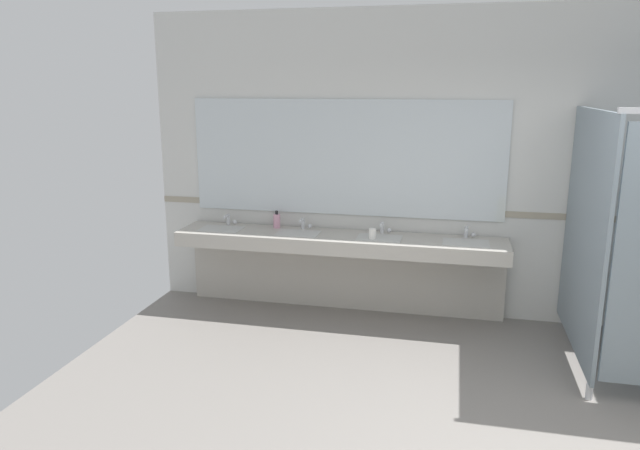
{
  "coord_description": "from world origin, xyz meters",
  "views": [
    {
      "loc": [
        -0.8,
        -3.28,
        2.25
      ],
      "look_at": [
        -1.88,
        1.44,
        1.1
      ],
      "focal_mm": 33.27,
      "sensor_mm": 36.0,
      "label": 1
    }
  ],
  "objects": [
    {
      "name": "wall_back",
      "position": [
        0.0,
        2.53,
        1.48
      ],
      "size": [
        7.67,
        0.12,
        2.96
      ],
      "primitive_type": "cube",
      "color": "silver",
      "rests_on": "ground_plane"
    },
    {
      "name": "wall_back_tile_band",
      "position": [
        0.0,
        2.47,
        1.05
      ],
      "size": [
        7.67,
        0.01,
        0.06
      ],
      "primitive_type": "cube",
      "color": "#9E937F",
      "rests_on": "wall_back"
    },
    {
      "name": "vanity_counter",
      "position": [
        -1.86,
        2.27,
        0.6
      ],
      "size": [
        3.21,
        0.53,
        0.94
      ],
      "color": "#B2ADA3",
      "rests_on": "ground_plane"
    },
    {
      "name": "mirror_panel",
      "position": [
        -1.86,
        2.46,
        1.54
      ],
      "size": [
        3.11,
        0.02,
        1.14
      ],
      "primitive_type": "cube",
      "color": "silver",
      "rests_on": "wall_back"
    },
    {
      "name": "soap_dispenser",
      "position": [
        -2.54,
        2.35,
        0.9
      ],
      "size": [
        0.07,
        0.07,
        0.18
      ],
      "color": "#D899B2",
      "rests_on": "vanity_counter"
    },
    {
      "name": "paper_cup",
      "position": [
        -1.52,
        2.13,
        0.87
      ],
      "size": [
        0.07,
        0.07,
        0.1
      ],
      "primitive_type": "cylinder",
      "color": "white",
      "rests_on": "vanity_counter"
    }
  ]
}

